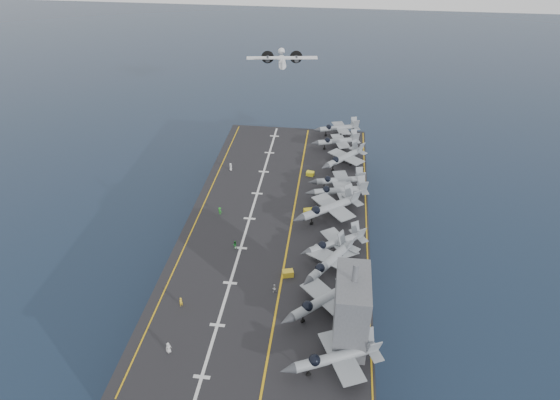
# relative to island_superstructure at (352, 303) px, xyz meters

# --- Properties ---
(ground) EXTENTS (500.00, 500.00, 0.00)m
(ground) POSITION_rel_island_superstructure_xyz_m (-15.00, 30.00, -17.90)
(ground) COLOR #142135
(ground) RESTS_ON ground
(hull) EXTENTS (36.00, 90.00, 10.00)m
(hull) POSITION_rel_island_superstructure_xyz_m (-15.00, 30.00, -12.90)
(hull) COLOR #56595E
(hull) RESTS_ON ground
(flight_deck) EXTENTS (38.00, 92.00, 0.40)m
(flight_deck) POSITION_rel_island_superstructure_xyz_m (-15.00, 30.00, -7.70)
(flight_deck) COLOR black
(flight_deck) RESTS_ON hull
(foul_line) EXTENTS (0.35, 90.00, 0.02)m
(foul_line) POSITION_rel_island_superstructure_xyz_m (-12.00, 30.00, -7.48)
(foul_line) COLOR gold
(foul_line) RESTS_ON flight_deck
(landing_centerline) EXTENTS (0.50, 90.00, 0.02)m
(landing_centerline) POSITION_rel_island_superstructure_xyz_m (-21.00, 30.00, -7.48)
(landing_centerline) COLOR silver
(landing_centerline) RESTS_ON flight_deck
(deck_edge_port) EXTENTS (0.25, 90.00, 0.02)m
(deck_edge_port) POSITION_rel_island_superstructure_xyz_m (-32.00, 30.00, -7.48)
(deck_edge_port) COLOR gold
(deck_edge_port) RESTS_ON flight_deck
(deck_edge_stbd) EXTENTS (0.25, 90.00, 0.02)m
(deck_edge_stbd) POSITION_rel_island_superstructure_xyz_m (3.50, 30.00, -7.48)
(deck_edge_stbd) COLOR gold
(deck_edge_stbd) RESTS_ON flight_deck
(island_superstructure) EXTENTS (5.00, 10.00, 15.00)m
(island_superstructure) POSITION_rel_island_superstructure_xyz_m (0.00, 0.00, 0.00)
(island_superstructure) COLOR #56595E
(island_superstructure) RESTS_ON flight_deck
(fighter_jet_0) EXTENTS (17.83, 15.32, 5.22)m
(fighter_jet_0) POSITION_rel_island_superstructure_xyz_m (-1.86, -6.09, -4.89)
(fighter_jet_0) COLOR #96A0A7
(fighter_jet_0) RESTS_ON flight_deck
(fighter_jet_1) EXTENTS (18.23, 18.02, 5.34)m
(fighter_jet_1) POSITION_rel_island_superstructure_xyz_m (-4.25, 5.28, -4.83)
(fighter_jet_1) COLOR gray
(fighter_jet_1) RESTS_ON flight_deck
(fighter_jet_2) EXTENTS (16.21, 17.86, 5.16)m
(fighter_jet_2) POSITION_rel_island_superstructure_xyz_m (-3.54, 15.37, -4.92)
(fighter_jet_2) COLOR #959DA6
(fighter_jet_2) RESTS_ON flight_deck
(fighter_jet_3) EXTENTS (16.45, 15.14, 4.75)m
(fighter_jet_3) POSITION_rel_island_superstructure_xyz_m (-2.68, 21.06, -5.12)
(fighter_jet_3) COLOR gray
(fighter_jet_3) RESTS_ON flight_deck
(fighter_jet_4) EXTENTS (19.32, 18.45, 5.60)m
(fighter_jet_4) POSITION_rel_island_superstructure_xyz_m (-4.32, 32.32, -4.70)
(fighter_jet_4) COLOR #989FA9
(fighter_jet_4) RESTS_ON flight_deck
(fighter_jet_5) EXTENTS (15.91, 12.62, 4.85)m
(fighter_jet_5) POSITION_rel_island_superstructure_xyz_m (-2.34, 39.96, -5.07)
(fighter_jet_5) COLOR #9FA8B1
(fighter_jet_5) RESTS_ON flight_deck
(fighter_jet_6) EXTENTS (14.85, 11.69, 4.55)m
(fighter_jet_6) POSITION_rel_island_superstructure_xyz_m (-2.45, 44.66, -5.23)
(fighter_jet_6) COLOR gray
(fighter_jet_6) RESTS_ON flight_deck
(fighter_jet_7) EXTENTS (16.50, 17.02, 4.95)m
(fighter_jet_7) POSITION_rel_island_superstructure_xyz_m (-1.68, 55.42, -5.02)
(fighter_jet_7) COLOR gray
(fighter_jet_7) RESTS_ON flight_deck
(fighter_jet_8) EXTENTS (14.95, 12.18, 4.49)m
(fighter_jet_8) POSITION_rel_island_superstructure_xyz_m (-3.45, 64.85, -5.26)
(fighter_jet_8) COLOR #9AA2AC
(fighter_jet_8) RESTS_ON flight_deck
(tow_cart_a) EXTENTS (2.25, 1.78, 1.18)m
(tow_cart_a) POSITION_rel_island_superstructure_xyz_m (-10.99, 13.18, -6.91)
(tow_cart_a) COLOR gold
(tow_cart_a) RESTS_ON flight_deck
(tow_cart_b) EXTENTS (2.25, 1.83, 1.16)m
(tow_cart_b) POSITION_rel_island_superstructure_xyz_m (-8.78, 33.38, -6.92)
(tow_cart_b) COLOR yellow
(tow_cart_b) RESTS_ON flight_deck
(tow_cart_c) EXTENTS (1.99, 1.53, 1.06)m
(tow_cart_c) POSITION_rel_island_superstructure_xyz_m (-9.59, 49.64, -6.97)
(tow_cart_c) COLOR yellow
(tow_cart_c) RESTS_ON flight_deck
(crew_0) EXTENTS (1.33, 1.36, 1.91)m
(crew_0) POSITION_rel_island_superstructure_xyz_m (-27.07, -6.16, -6.55)
(crew_0) COLOR silver
(crew_0) RESTS_ON flight_deck
(crew_1) EXTENTS (1.17, 1.30, 1.80)m
(crew_1) POSITION_rel_island_superstructure_xyz_m (-28.02, 3.52, -6.60)
(crew_1) COLOR yellow
(crew_1) RESTS_ON flight_deck
(crew_2) EXTENTS (1.12, 0.82, 1.73)m
(crew_2) POSITION_rel_island_superstructure_xyz_m (-22.09, 19.88, -6.64)
(crew_2) COLOR #1F852D
(crew_2) RESTS_ON flight_deck
(crew_3) EXTENTS (1.17, 1.06, 1.63)m
(crew_3) POSITION_rel_island_superstructure_xyz_m (-27.58, 30.97, -6.69)
(crew_3) COLOR green
(crew_3) RESTS_ON flight_deck
(crew_5) EXTENTS (1.34, 1.38, 1.93)m
(crew_5) POSITION_rel_island_superstructure_xyz_m (-29.16, 49.75, -6.54)
(crew_5) COLOR white
(crew_5) RESTS_ON flight_deck
(crew_7) EXTENTS (1.17, 1.05, 1.63)m
(crew_7) POSITION_rel_island_superstructure_xyz_m (-12.92, 8.81, -6.68)
(crew_7) COLOR silver
(crew_7) RESTS_ON flight_deck
(transport_plane) EXTENTS (22.92, 17.22, 4.99)m
(transport_plane) POSITION_rel_island_superstructure_xyz_m (-21.53, 91.81, 6.47)
(transport_plane) COLOR silver
(fighter_jet_9) EXTENTS (14.95, 12.18, 4.49)m
(fighter_jet_9) POSITION_rel_island_superstructure_xyz_m (-3.45, 73.00, -5.26)
(fighter_jet_9) COLOR #9AA2AC
(fighter_jet_9) RESTS_ON flight_deck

